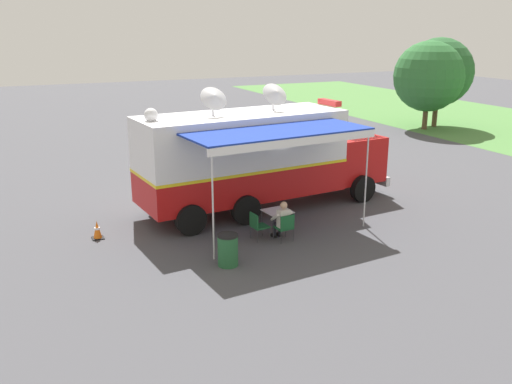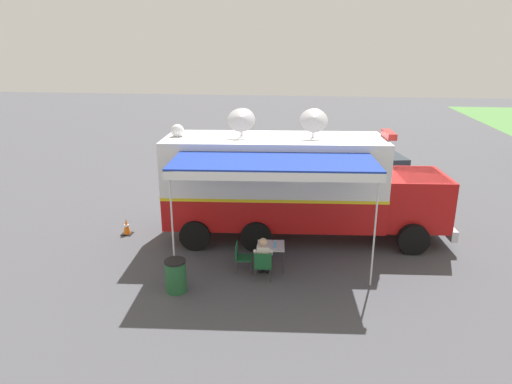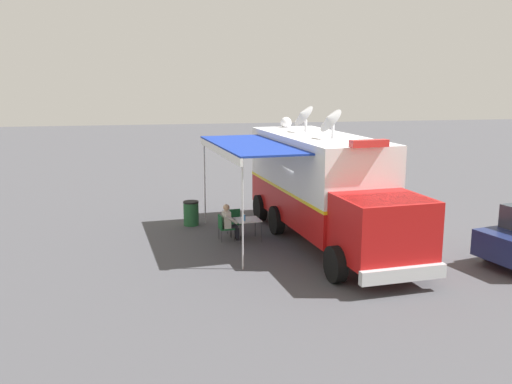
{
  "view_description": "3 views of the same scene",
  "coord_description": "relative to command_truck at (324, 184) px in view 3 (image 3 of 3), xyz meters",
  "views": [
    {
      "loc": [
        17.24,
        -7.34,
        6.32
      ],
      "look_at": [
        2.0,
        -0.38,
        1.3
      ],
      "focal_mm": 38.85,
      "sensor_mm": 36.0,
      "label": 1
    },
    {
      "loc": [
        14.55,
        1.43,
        6.25
      ],
      "look_at": [
        0.33,
        -0.56,
        1.69
      ],
      "focal_mm": 31.6,
      "sensor_mm": 36.0,
      "label": 2
    },
    {
      "loc": [
        5.66,
        18.18,
        5.36
      ],
      "look_at": [
        2.05,
        -0.3,
        1.56
      ],
      "focal_mm": 39.41,
      "sensor_mm": 36.0,
      "label": 3
    }
  ],
  "objects": [
    {
      "name": "trash_bin",
      "position": [
        4.17,
        -2.95,
        -1.49
      ],
      "size": [
        0.57,
        0.57,
        0.91
      ],
      "color": "#235B33",
      "rests_on": "ground"
    },
    {
      "name": "water_bottle",
      "position": [
        2.6,
        -0.45,
        -1.11
      ],
      "size": [
        0.07,
        0.07,
        0.22
      ],
      "color": "#4C99D8",
      "rests_on": "folding_table"
    },
    {
      "name": "folding_chair_at_table",
      "position": [
        3.26,
        -0.71,
        -1.43
      ],
      "size": [
        0.52,
        0.52,
        0.87
      ],
      "color": "#19562D",
      "rests_on": "ground"
    },
    {
      "name": "folding_chair_beside_table",
      "position": [
        2.78,
        -1.42,
        -1.43
      ],
      "size": [
        0.52,
        0.52,
        0.87
      ],
      "color": "#19562D",
      "rests_on": "ground"
    },
    {
      "name": "lot_stripe",
      "position": [
        -2.38,
        -0.61,
        -1.94
      ],
      "size": [
        0.56,
        4.79,
        0.01
      ],
      "primitive_type": "cube",
      "rotation": [
        0.0,
        0.0,
        0.09
      ],
      "color": "silver",
      "rests_on": "ground"
    },
    {
      "name": "seated_responder",
      "position": [
        3.07,
        -0.73,
        -1.3
      ],
      "size": [
        0.69,
        0.59,
        1.25
      ],
      "color": "silver",
      "rests_on": "ground"
    },
    {
      "name": "folding_table",
      "position": [
        2.46,
        -0.58,
        -1.27
      ],
      "size": [
        0.87,
        0.87,
        0.73
      ],
      "color": "silver",
      "rests_on": "ground"
    },
    {
      "name": "ground_plane",
      "position": [
        0.04,
        -0.75,
        -1.95
      ],
      "size": [
        100.0,
        100.0,
        0.0
      ],
      "primitive_type": "plane",
      "color": "#47474C"
    },
    {
      "name": "traffic_cone",
      "position": [
        0.62,
        -5.89,
        -1.67
      ],
      "size": [
        0.36,
        0.36,
        0.58
      ],
      "color": "black",
      "rests_on": "ground"
    },
    {
      "name": "command_truck",
      "position": [
        0.0,
        0.0,
        0.0
      ],
      "size": [
        5.55,
        9.68,
        4.53
      ],
      "color": "#B71414",
      "rests_on": "ground"
    }
  ]
}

